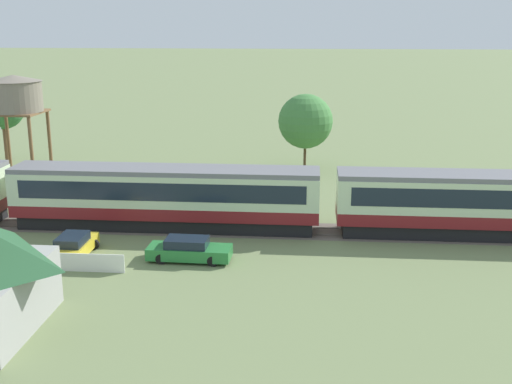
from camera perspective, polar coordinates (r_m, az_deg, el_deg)
name	(u,v)px	position (r m, az deg, el deg)	size (l,w,h in m)	color
ground_plane	(132,223)	(44.90, -10.97, -2.68)	(600.00, 600.00, 0.00)	#707F51
passenger_train	(169,195)	(42.78, -7.71, -0.24)	(63.43, 3.23, 4.11)	maroon
railway_track	(163,227)	(43.54, -8.30, -3.11)	(127.08, 3.60, 0.04)	#665B51
water_tower	(15,96)	(55.65, -20.66, 8.00)	(4.52, 4.52, 9.26)	brown
parked_car_yellow	(73,247)	(39.06, -15.92, -4.68)	(2.17, 4.31, 1.36)	yellow
parked_car_green	(189,250)	(37.25, -5.99, -5.14)	(4.84, 1.89, 1.34)	#287A38
yard_tree_0	(2,107)	(67.10, -21.64, 7.00)	(4.25, 4.25, 7.51)	brown
yard_tree_2	(305,121)	(59.34, 4.42, 6.28)	(5.02, 5.02, 7.04)	#4C3823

